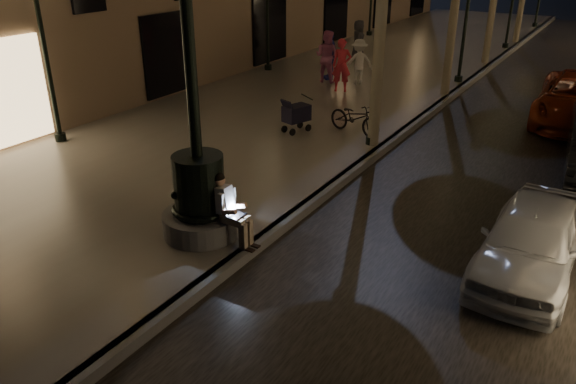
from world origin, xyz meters
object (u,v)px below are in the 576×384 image
Objects in this scene: lamp_curb_a at (379,23)px; pedestrian_red at (342,65)px; pedestrian_blue at (329,55)px; stroller at (296,114)px; bicycle at (355,118)px; fountain_lamppost at (199,182)px; car_front at (532,240)px; pedestrian_dark at (358,40)px; pedestrian_pink at (327,56)px; pedestrian_white at (359,62)px; lamp_left_a at (40,21)px; seated_man_laptop at (228,207)px.

pedestrian_red is (-3.10, 4.49, -2.15)m from lamp_curb_a.
lamp_curb_a is 5.86m from pedestrian_red.
pedestrian_blue is at bearing 126.16° from lamp_curb_a.
stroller reaches higher than bicycle.
fountain_lamppost is 6.58m from bicycle.
car_front is 2.17× the size of pedestrian_dark.
lamp_curb_a is at bearing 23.05° from stroller.
pedestrian_white is at bearing -163.62° from pedestrian_pink.
pedestrian_pink is at bearing -33.63° from pedestrian_blue.
pedestrian_dark reaches higher than pedestrian_white.
lamp_left_a is at bearing -150.60° from lamp_curb_a.
lamp_curb_a reaches higher than pedestrian_pink.
fountain_lamppost is at bearing 173.21° from pedestrian_dark.
pedestrian_red is 1.84m from pedestrian_blue.
pedestrian_red reaches higher than seated_man_laptop.
pedestrian_dark is at bearing 123.90° from stroller.
pedestrian_red reaches higher than pedestrian_white.
fountain_lamppost is 1.08× the size of lamp_left_a.
car_front is at bearing -73.44° from pedestrian_red.
pedestrian_pink is 5.95m from bicycle.
lamp_curb_a reaches higher than seated_man_laptop.
lamp_left_a is 8.25m from bicycle.
pedestrian_pink reaches higher than seated_man_laptop.
lamp_left_a is 2.86× the size of bicycle.
pedestrian_blue is 1.05× the size of bicycle.
stroller is 5.94m from pedestrian_white.
fountain_lamppost is at bearing -57.35° from stroller.
pedestrian_red is at bearing 133.05° from car_front.
lamp_left_a is (-7.10, -4.00, 0.00)m from lamp_curb_a.
stroller is 0.29× the size of car_front.
pedestrian_dark is at bearing 39.29° from bicycle.
lamp_curb_a and lamp_left_a have the same top height.
stroller is 6.42m from pedestrian_blue.
bicycle is at bearing 75.01° from pedestrian_white.
stroller is 1.60m from bicycle.
fountain_lamppost is 0.69m from seated_man_laptop.
pedestrian_dark is at bearing 116.71° from lamp_curb_a.
lamp_left_a reaches higher than pedestrian_blue.
seated_man_laptop is 6.45m from lamp_curb_a.
seated_man_laptop is at bearing 110.88° from pedestrian_pink.
pedestrian_white reaches higher than seated_man_laptop.
bicycle is (6.36, 4.56, -2.59)m from lamp_left_a.
pedestrian_white is at bearing 104.04° from seated_man_laptop.
lamp_left_a is at bearing 148.91° from pedestrian_dark.
stroller is 0.59× the size of pedestrian_blue.
pedestrian_white is (-0.86, 5.88, 0.28)m from stroller.
lamp_left_a is at bearing 140.55° from bicycle.
pedestrian_red is 1.06× the size of bicycle.
bicycle is (4.09, -9.05, -0.40)m from pedestrian_dark.
lamp_left_a is 6.74m from stroller.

